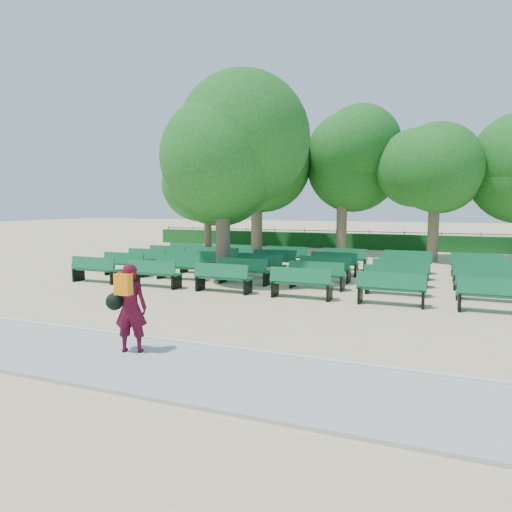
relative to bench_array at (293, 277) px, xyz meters
The scene contains 9 objects.
ground 1.84m from the bench_array, 94.15° to the right, with size 120.00×120.00×0.00m, color #C9B385.
paving 9.23m from the bench_array, 90.82° to the right, with size 30.00×2.20×0.06m, color #A6A5A2.
curb 8.08m from the bench_array, 90.94° to the right, with size 30.00×0.12×0.10m, color silver.
hedge 12.18m from the bench_array, 90.63° to the left, with size 26.00×0.70×0.90m, color #134D1B.
fence 12.57m from the bench_array, 90.61° to the left, with size 26.00×0.10×1.02m, color black, non-canonical shape.
tree_line 8.17m from the bench_array, 90.93° to the left, with size 21.80×6.80×7.04m, color #1C621D, non-canonical shape.
bench_array is the anchor object (origin of this frame).
tree_among 4.61m from the bench_array, 154.64° to the right, with size 4.45×4.45×6.01m.
person 8.90m from the bench_array, 91.41° to the right, with size 0.77×0.54×1.54m.
Camera 1 is at (4.79, -13.34, 2.59)m, focal length 32.00 mm.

